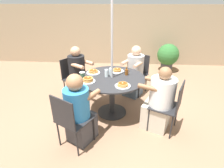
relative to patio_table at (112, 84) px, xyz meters
name	(u,v)px	position (x,y,z in m)	size (l,w,h in m)	color
ground_plane	(112,112)	(0.00, 0.00, -0.60)	(12.00, 12.00, 0.00)	#8C664C
back_fence	(118,36)	(0.00, 2.90, 0.33)	(10.00, 0.06, 1.85)	tan
patio_table	(112,84)	(0.00, 0.00, 0.00)	(1.18, 1.18, 0.74)	#28282B
umbrella_pole	(112,61)	(0.00, 0.00, 0.43)	(0.04, 0.04, 2.06)	#ADADB2
patio_chair_north	(170,104)	(0.94, -0.46, -0.09)	(0.57, 0.57, 0.87)	#232326
diner_north	(159,102)	(0.78, -0.38, -0.11)	(0.61, 0.56, 1.10)	beige
patio_chair_east	(138,71)	(0.53, 0.90, -0.09)	(0.59, 0.59, 0.87)	#232326
diner_east	(134,74)	(0.44, 0.75, -0.09)	(0.54, 0.59, 1.12)	slate
patio_chair_south	(73,75)	(-0.88, 0.57, -0.09)	(0.60, 0.60, 0.87)	#232326
diner_south	(78,76)	(-0.73, 0.48, -0.07)	(0.57, 0.53, 1.15)	gray
patio_chair_west	(71,118)	(-0.51, -0.91, -0.09)	(0.59, 0.59, 0.87)	#232326
diner_west	(79,112)	(-0.43, -0.76, -0.09)	(0.52, 0.56, 1.11)	#3D3D42
pancake_plate_a	(123,85)	(0.19, -0.35, 0.16)	(0.25, 0.25, 0.07)	white
pancake_plate_b	(88,80)	(-0.39, -0.21, 0.17)	(0.25, 0.25, 0.08)	white
pancake_plate_c	(93,72)	(-0.36, 0.17, 0.16)	(0.25, 0.25, 0.07)	white
pancake_plate_d	(117,71)	(0.08, 0.27, 0.16)	(0.25, 0.25, 0.07)	white
syrup_bottle	(127,72)	(0.26, 0.13, 0.20)	(0.08, 0.06, 0.15)	brown
coffee_cup	(82,75)	(-0.52, -0.03, 0.19)	(0.09, 0.09, 0.10)	#33513D
drinking_glass_a	(106,73)	(-0.10, 0.02, 0.21)	(0.06, 0.06, 0.13)	silver
drinking_glass_b	(111,72)	(-0.03, 0.09, 0.21)	(0.07, 0.07, 0.14)	silver
potted_shrub	(168,56)	(1.51, 2.29, -0.13)	(0.63, 0.63, 0.82)	#3D3D3F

